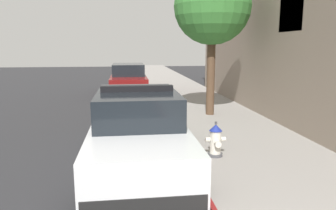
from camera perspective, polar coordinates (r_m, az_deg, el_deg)
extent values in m
cube|color=#2B2B2D|center=(11.58, -22.64, -3.24)|extent=(32.47, 60.00, 0.20)
cube|color=gray|center=(11.50, 7.48, -1.72)|extent=(3.32, 60.00, 0.14)
cube|color=maroon|center=(11.19, -0.96, -1.97)|extent=(0.08, 60.00, 0.14)
cube|color=black|center=(9.88, 21.26, 15.35)|extent=(0.06, 1.30, 1.10)
cube|color=black|center=(14.84, 11.05, 13.96)|extent=(0.06, 1.30, 1.10)
cube|color=white|center=(6.72, -5.37, -5.99)|extent=(1.84, 4.80, 0.76)
cube|color=black|center=(6.71, -5.51, -0.04)|extent=(1.64, 2.50, 0.60)
cube|color=black|center=(4.64, -4.20, -17.25)|extent=(1.76, 0.16, 0.24)
cube|color=black|center=(9.05, -5.89, -3.41)|extent=(1.76, 0.16, 0.24)
cylinder|color=black|center=(8.45, -11.62, -4.56)|extent=(0.22, 0.64, 0.64)
cylinder|color=black|center=(8.49, 0.06, -4.27)|extent=(0.22, 0.64, 0.64)
cylinder|color=black|center=(5.25, -14.32, -14.12)|extent=(0.22, 0.64, 0.64)
cylinder|color=black|center=(5.32, 4.95, -13.50)|extent=(0.22, 0.64, 0.64)
cube|color=black|center=(6.60, -5.55, 2.95)|extent=(1.48, 0.20, 0.12)
cube|color=red|center=(6.60, -8.60, 2.88)|extent=(0.44, 0.18, 0.11)
cube|color=#1E33E0|center=(6.62, -2.52, 3.01)|extent=(0.44, 0.18, 0.11)
cube|color=maroon|center=(17.28, -7.07, 4.04)|extent=(1.84, 4.80, 0.76)
cube|color=black|center=(17.37, -7.13, 6.33)|extent=(1.64, 2.50, 0.60)
cube|color=black|center=(15.00, -6.99, 2.08)|extent=(1.76, 0.16, 0.24)
cube|color=black|center=(19.64, -7.11, 4.03)|extent=(1.76, 0.16, 0.24)
cylinder|color=black|center=(19.02, -9.69, 3.76)|extent=(0.22, 0.64, 0.64)
cylinder|color=black|center=(19.03, -4.50, 3.88)|extent=(0.22, 0.64, 0.64)
cylinder|color=black|center=(15.65, -10.16, 2.34)|extent=(0.22, 0.64, 0.64)
cylinder|color=black|center=(15.66, -3.86, 2.48)|extent=(0.22, 0.64, 0.64)
cylinder|color=#4C4C51|center=(7.04, 8.41, -8.75)|extent=(0.32, 0.32, 0.06)
cylinder|color=silver|center=(6.95, 8.47, -6.57)|extent=(0.24, 0.24, 0.50)
cone|color=navy|center=(6.87, 8.54, -4.01)|extent=(0.28, 0.28, 0.14)
cylinder|color=#4C4C51|center=(6.84, 8.57, -3.20)|extent=(0.05, 0.05, 0.06)
cylinder|color=silver|center=(6.89, 7.12, -6.17)|extent=(0.10, 0.10, 0.10)
cylinder|color=silver|center=(6.98, 9.83, -6.02)|extent=(0.10, 0.10, 0.10)
cylinder|color=silver|center=(6.79, 8.89, -6.92)|extent=(0.13, 0.12, 0.13)
cylinder|color=brown|center=(11.03, 7.65, 5.38)|extent=(0.28, 0.28, 2.76)
sphere|color=#387A33|center=(11.07, 7.95, 17.19)|extent=(2.56, 2.56, 2.56)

